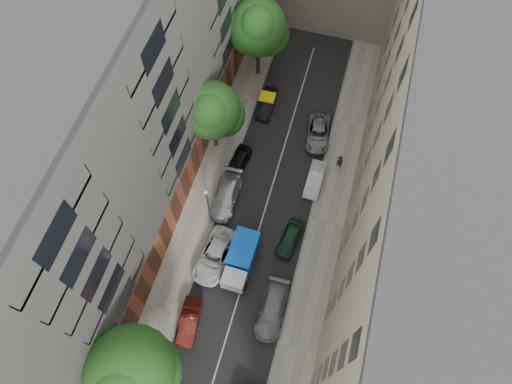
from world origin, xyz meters
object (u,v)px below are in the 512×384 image
(car_left_4, at_px, (238,162))
(car_right_4, at_px, (318,133))
(car_right_1, at_px, (272,310))
(lamp_post, at_px, (208,203))
(tree_far, at_px, (259,30))
(car_left_5, at_px, (267,103))
(tarp_truck, at_px, (241,259))
(car_left_2, at_px, (215,256))
(tree_near, at_px, (132,373))
(car_right_3, at_px, (315,179))
(car_left_1, at_px, (189,321))
(tree_mid, at_px, (212,113))
(car_right_2, at_px, (290,239))
(car_left_3, at_px, (226,195))
(pedestrian, at_px, (340,161))

(car_left_4, relative_size, car_right_4, 0.83)
(car_right_1, distance_m, lamp_post, 9.87)
(tree_far, bearing_deg, car_left_5, -63.30)
(tarp_truck, distance_m, car_right_4, 14.67)
(car_left_2, xyz_separation_m, tree_far, (-1.99, 20.44, 5.26))
(car_right_4, xyz_separation_m, tree_near, (-7.30, -24.84, 5.09))
(car_left_5, bearing_deg, tree_far, 115.64)
(tree_near, bearing_deg, tree_far, 90.54)
(car_right_4, bearing_deg, tree_far, 133.63)
(tree_far, bearing_deg, car_right_3, -52.76)
(car_right_4, bearing_deg, tarp_truck, -111.24)
(car_left_1, distance_m, car_right_4, 20.83)
(tarp_truck, distance_m, tree_near, 12.13)
(car_left_4, height_order, car_right_1, car_right_1)
(car_right_3, bearing_deg, lamp_post, -140.36)
(car_right_3, distance_m, lamp_post, 10.43)
(tree_mid, bearing_deg, car_right_4, 22.43)
(car_left_4, distance_m, car_right_4, 8.24)
(car_right_2, bearing_deg, car_right_1, -80.63)
(car_left_3, height_order, car_right_1, car_left_3)
(car_left_4, distance_m, tree_far, 12.50)
(car_left_3, xyz_separation_m, car_right_3, (7.20, 3.80, -0.10))
(car_left_2, relative_size, car_right_1, 1.07)
(car_left_1, distance_m, tree_far, 26.64)
(tree_far, height_order, pedestrian, tree_far)
(lamp_post, bearing_deg, car_right_1, -41.03)
(tree_near, bearing_deg, car_left_4, 87.36)
(car_left_1, bearing_deg, car_right_3, 59.12)
(car_left_3, relative_size, lamp_post, 0.91)
(car_right_3, bearing_deg, car_left_4, -177.33)
(pedestrian, bearing_deg, car_right_2, 95.77)
(tree_far, bearing_deg, car_left_2, -84.43)
(car_left_4, bearing_deg, car_left_1, -81.60)
(tree_far, bearing_deg, tarp_truck, -78.33)
(tree_mid, height_order, pedestrian, tree_mid)
(tarp_truck, height_order, tree_far, tree_far)
(tree_far, bearing_deg, car_right_2, -66.23)
(tree_mid, distance_m, pedestrian, 12.38)
(tree_mid, distance_m, lamp_post, 7.93)
(car_right_1, bearing_deg, car_right_4, 89.52)
(tree_near, bearing_deg, car_right_2, 61.83)
(car_left_3, height_order, tree_far, tree_far)
(car_left_2, distance_m, tree_far, 21.20)
(car_right_2, relative_size, tree_far, 0.42)
(car_left_4, xyz_separation_m, car_right_3, (7.20, 0.20, -0.02))
(car_left_1, xyz_separation_m, car_left_5, (0.25, 22.08, 0.01))
(tree_far, bearing_deg, car_right_4, -38.53)
(car_left_4, distance_m, car_left_5, 7.32)
(car_left_4, distance_m, pedestrian, 9.32)
(car_left_1, height_order, car_left_4, car_left_4)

